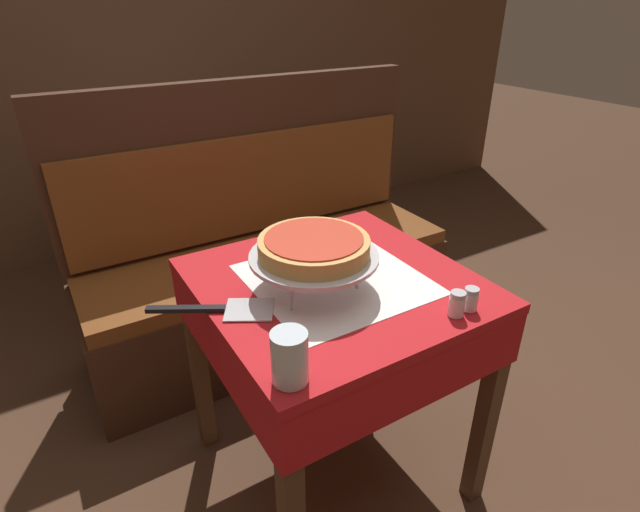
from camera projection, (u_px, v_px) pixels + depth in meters
ground_plane at (332, 465)px, 1.72m from camera, size 14.00×14.00×0.00m
dining_table_front at (335, 313)px, 1.42m from camera, size 0.72×0.72×0.74m
dining_table_rear at (183, 164)px, 2.62m from camera, size 0.80×0.80×0.75m
booth_bench at (268, 273)px, 2.23m from camera, size 1.60×0.50×1.14m
back_wall_panel at (130, 42)px, 2.77m from camera, size 6.00×0.04×2.40m
pizza_pan_stand at (314, 258)px, 1.28m from camera, size 0.34×0.34×0.10m
deep_dish_pizza at (314, 246)px, 1.27m from camera, size 0.29×0.29×0.05m
pizza_server at (218, 309)px, 1.23m from camera, size 0.30×0.21×0.01m
water_glass_near at (290, 357)px, 0.99m from camera, size 0.08×0.08×0.11m
salt_shaker at (457, 304)px, 1.20m from camera, size 0.04×0.04×0.06m
pepper_shaker at (471, 299)px, 1.23m from camera, size 0.04×0.04×0.06m
condiment_caddy at (193, 133)px, 2.63m from camera, size 0.13×0.13×0.16m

